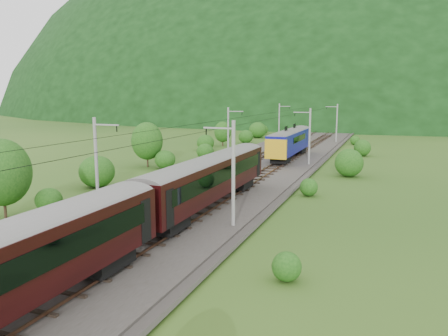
% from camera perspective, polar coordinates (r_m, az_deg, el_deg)
% --- Properties ---
extents(ground, '(600.00, 600.00, 0.00)m').
position_cam_1_polar(ground, '(36.22, -8.12, -6.84)').
color(ground, '#244816').
rests_on(ground, ground).
extents(railbed, '(14.00, 220.00, 0.30)m').
position_cam_1_polar(railbed, '(44.88, -1.90, -3.35)').
color(railbed, '#38332D').
rests_on(railbed, ground).
extents(track_left, '(2.40, 220.00, 0.27)m').
position_cam_1_polar(track_left, '(45.80, -4.67, -2.83)').
color(track_left, brown).
rests_on(track_left, railbed).
extents(track_right, '(2.40, 220.00, 0.27)m').
position_cam_1_polar(track_right, '(43.97, 0.98, -3.32)').
color(track_right, brown).
rests_on(track_right, railbed).
extents(catenary_left, '(2.54, 192.28, 8.00)m').
position_cam_1_polar(catenary_left, '(66.70, 0.61, 4.67)').
color(catenary_left, gray).
rests_on(catenary_left, railbed).
extents(catenary_right, '(2.54, 192.28, 8.00)m').
position_cam_1_polar(catenary_right, '(63.48, 11.05, 4.25)').
color(catenary_right, gray).
rests_on(catenary_right, railbed).
extents(overhead_wires, '(4.83, 198.00, 0.03)m').
position_cam_1_polar(overhead_wires, '(43.86, -1.95, 5.54)').
color(overhead_wires, black).
rests_on(overhead_wires, ground).
extents(mountain_main, '(504.00, 360.00, 244.00)m').
position_cam_1_polar(mountain_main, '(290.95, 17.83, 7.08)').
color(mountain_main, black).
rests_on(mountain_main, ground).
extents(mountain_ridge, '(336.00, 280.00, 132.00)m').
position_cam_1_polar(mountain_ridge, '(357.74, -1.49, 7.90)').
color(mountain_ridge, black).
rests_on(mountain_ridge, ground).
extents(hazard_post_near, '(0.16, 0.16, 1.49)m').
position_cam_1_polar(hazard_post_near, '(90.11, 9.86, 3.59)').
color(hazard_post_near, red).
rests_on(hazard_post_near, railbed).
extents(hazard_post_far, '(0.14, 0.14, 1.35)m').
position_cam_1_polar(hazard_post_far, '(55.35, 2.81, -0.02)').
color(hazard_post_far, red).
rests_on(hazard_post_far, railbed).
extents(signal, '(0.21, 0.21, 1.88)m').
position_cam_1_polar(signal, '(101.03, 9.29, 4.44)').
color(signal, black).
rests_on(signal, railbed).
extents(vegetation_left, '(8.27, 147.19, 6.66)m').
position_cam_1_polar(vegetation_left, '(56.70, -11.87, 1.61)').
color(vegetation_left, '#1A4813').
rests_on(vegetation_left, ground).
extents(vegetation_right, '(5.95, 105.86, 3.16)m').
position_cam_1_polar(vegetation_right, '(40.89, 13.61, -3.21)').
color(vegetation_right, '#1A4813').
rests_on(vegetation_right, ground).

